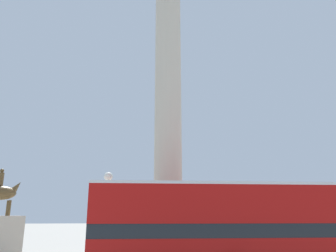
% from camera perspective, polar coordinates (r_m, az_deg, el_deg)
% --- Properties ---
extents(monument_column, '(5.89, 5.89, 23.38)m').
position_cam_1_polar(monument_column, '(21.33, 0.00, -4.14)').
color(monument_column, '#BCB29E').
rests_on(monument_column, ground_plane).
extents(bus_a, '(10.96, 2.90, 4.44)m').
position_cam_1_polar(bus_a, '(14.70, 9.28, -17.64)').
color(bus_a, '#A80F0C').
rests_on(bus_a, ground_plane).
extents(street_lamp, '(0.51, 0.51, 5.48)m').
position_cam_1_polar(street_lamp, '(19.18, -10.60, -13.73)').
color(street_lamp, black).
rests_on(street_lamp, ground_plane).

